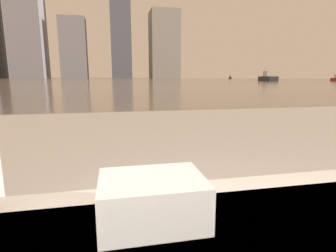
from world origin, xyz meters
TOP-DOWN VIEW (x-y plane):
  - towel_stack at (-0.19, 0.76)m, footprint 0.27×0.20m
  - harbor_water at (0.00, 62.00)m, footprint 180.00×110.00m
  - harbor_boat_0 at (38.63, 84.85)m, footprint 2.12×2.96m
  - harbor_boat_2 at (27.19, 43.96)m, footprint 2.32×5.04m
  - skyline_tower_1 at (-33.30, 118.00)m, footprint 12.38×11.91m
  - skyline_tower_2 at (-16.17, 118.00)m, footprint 10.24×8.16m
  - skyline_tower_3 at (3.12, 118.00)m, footprint 8.24×13.23m
  - skyline_tower_4 at (21.91, 118.00)m, footprint 12.21×12.46m

SIDE VIEW (x-z plane):
  - harbor_water at x=0.00m, z-range 0.00..0.01m
  - harbor_boat_0 at x=38.63m, z-range -0.15..0.91m
  - towel_stack at x=-0.19m, z-range 0.54..0.66m
  - harbor_boat_2 at x=27.19m, z-range -0.26..1.56m
  - skyline_tower_2 at x=-16.17m, z-range 0.00..24.40m
  - skyline_tower_4 at x=21.91m, z-range 0.00..28.53m
  - skyline_tower_1 at x=-33.30m, z-range 0.00..44.86m
  - skyline_tower_3 at x=3.12m, z-range 0.00..52.85m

